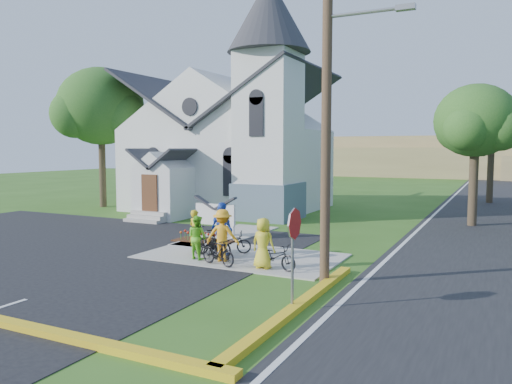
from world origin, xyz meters
The scene contains 23 objects.
ground centered at (0.00, 0.00, 0.00)m, with size 120.00×120.00×0.00m, color #325B1A.
parking_lot centered at (-7.00, -2.00, 0.01)m, with size 20.00×16.00×0.02m, color black.
road centered at (10.00, 15.00, 0.01)m, with size 8.00×90.00×0.02m, color black.
sidewalk centered at (1.50, 0.50, 0.03)m, with size 7.00×4.00×0.05m, color #9D978E.
church centered at (-5.48, 12.48, 5.25)m, with size 12.35×12.00×13.00m.
church_sign centered at (-1.20, 3.20, 1.03)m, with size 2.20×0.40×1.70m.
flower_bed centered at (-1.20, 2.30, 0.04)m, with size 2.60×1.10×0.07m, color #36210E.
utility_pole centered at (5.36, -1.50, 5.40)m, with size 3.45×0.28×10.00m.
stop_sign centered at (5.43, -4.20, 1.78)m, with size 0.11×0.76×2.48m.
tree_lot_corner centered at (-14.00, 10.00, 6.60)m, with size 5.60×5.60×9.15m.
tree_road_near centered at (8.50, 12.00, 5.21)m, with size 4.00×4.00×7.05m.
tree_road_mid centered at (9.00, 24.00, 5.78)m, with size 4.40×4.40×7.80m.
distant_hills centered at (3.36, 56.33, 2.17)m, with size 61.00×10.00×5.60m.
cyclist_0 centered at (-0.23, 0.16, 0.85)m, with size 0.58×0.38×1.59m, color gold.
bike_0 centered at (0.64, 0.01, 0.50)m, with size 0.59×1.70×0.89m, color black.
cyclist_1 centered at (0.41, -0.67, 0.81)m, with size 0.74×0.57×1.52m, color #65CD26.
bike_1 centered at (0.56, -0.30, 0.60)m, with size 0.52×1.84×1.11m, color black.
cyclist_2 centered at (0.98, 0.05, 1.02)m, with size 1.13×0.47×1.94m, color blue.
bike_2 centered at (0.97, 0.62, 0.46)m, with size 0.55×1.56×0.82m, color black.
cyclist_3 centered at (1.37, -0.58, 0.94)m, with size 1.15×0.66×1.78m, color orange.
bike_3 centered at (1.55, -1.20, 0.50)m, with size 0.42×1.50×0.90m, color black.
cyclist_4 centered at (3.05, -0.91, 0.87)m, with size 0.80×0.52×1.63m, color gold.
bike_4 centered at (3.45, -0.86, 0.46)m, with size 0.55×1.58×0.83m, color black.
Camera 1 is at (9.82, -15.04, 3.87)m, focal length 35.00 mm.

